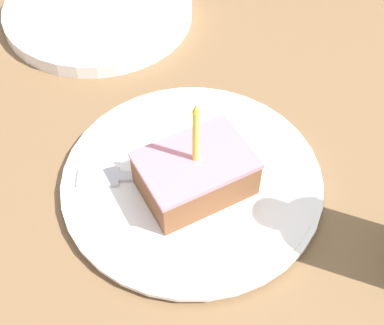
{
  "coord_description": "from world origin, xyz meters",
  "views": [
    {
      "loc": [
        0.33,
        -0.19,
        0.48
      ],
      "look_at": [
        0.02,
        -0.03,
        0.04
      ],
      "focal_mm": 50.0,
      "sensor_mm": 36.0,
      "label": 1
    }
  ],
  "objects_px": {
    "cake_slice": "(195,173)",
    "side_plate": "(100,10)",
    "plate": "(192,180)",
    "fork": "(142,176)"
  },
  "relations": [
    {
      "from": "cake_slice",
      "to": "side_plate",
      "type": "xyz_separation_m",
      "value": [
        -0.35,
        0.03,
        -0.03
      ]
    },
    {
      "from": "plate",
      "to": "side_plate",
      "type": "relative_size",
      "value": 1.05
    },
    {
      "from": "plate",
      "to": "fork",
      "type": "height_order",
      "value": "fork"
    },
    {
      "from": "cake_slice",
      "to": "fork",
      "type": "xyz_separation_m",
      "value": [
        -0.04,
        -0.04,
        -0.02
      ]
    },
    {
      "from": "cake_slice",
      "to": "fork",
      "type": "bearing_deg",
      "value": -131.08
    },
    {
      "from": "cake_slice",
      "to": "side_plate",
      "type": "bearing_deg",
      "value": 174.82
    },
    {
      "from": "plate",
      "to": "side_plate",
      "type": "bearing_deg",
      "value": 175.25
    },
    {
      "from": "side_plate",
      "to": "fork",
      "type": "bearing_deg",
      "value": -13.7
    },
    {
      "from": "side_plate",
      "to": "plate",
      "type": "bearing_deg",
      "value": -4.75
    },
    {
      "from": "fork",
      "to": "side_plate",
      "type": "bearing_deg",
      "value": 166.3
    }
  ]
}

